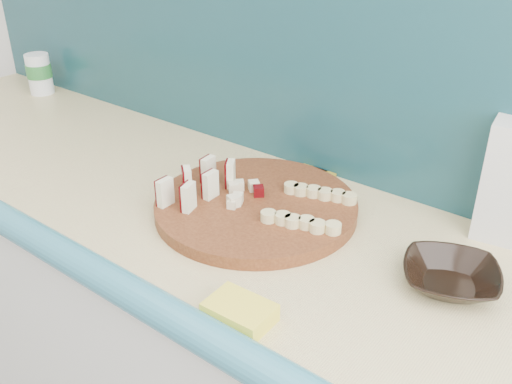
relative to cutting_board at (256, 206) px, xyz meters
name	(u,v)px	position (x,y,z in m)	size (l,w,h in m)	color
kitchen_counter	(194,350)	(-0.17, -0.04, -0.47)	(2.20, 0.63, 0.91)	white
backsplash	(265,52)	(-0.17, 0.25, 0.24)	(2.20, 0.02, 0.50)	teal
cutting_board	(256,206)	(0.00, 0.00, 0.00)	(0.41, 0.41, 0.03)	#431E0E
apple_wedges	(198,183)	(-0.11, -0.05, 0.04)	(0.08, 0.18, 0.06)	#F3EBC2
apple_chunks	(244,194)	(-0.02, -0.01, 0.02)	(0.06, 0.07, 0.02)	beige
banana_slices	(310,207)	(0.11, 0.03, 0.02)	(0.18, 0.18, 0.02)	#D9C684
brown_bowl	(451,277)	(0.41, 0.00, 0.01)	(0.16, 0.16, 0.04)	black
canister	(39,73)	(-1.01, 0.17, 0.05)	(0.08, 0.08, 0.13)	white
sponge	(240,312)	(0.18, -0.28, 0.00)	(0.10, 0.07, 0.03)	#FFEC43
banana_peel	(305,177)	(0.00, 0.19, -0.01)	(0.25, 0.21, 0.01)	gold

